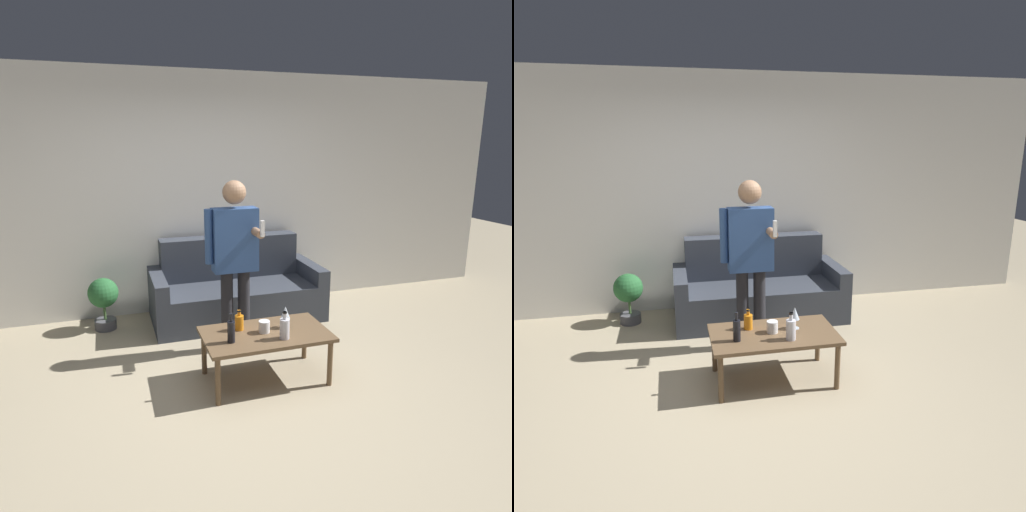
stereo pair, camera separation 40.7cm
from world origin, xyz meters
TOP-DOWN VIEW (x-y plane):
  - ground_plane at (0.00, 0.00)m, footprint 16.00×16.00m
  - wall_back at (0.00, 2.27)m, footprint 8.00×0.06m
  - couch at (0.38, 1.82)m, footprint 1.87×0.86m
  - coffee_table at (0.23, 0.37)m, footprint 1.04×0.60m
  - bottle_orange at (0.04, 0.49)m, footprint 0.07×0.07m
  - bottle_green at (0.34, 0.21)m, footprint 0.08×0.08m
  - bottle_dark at (-0.09, 0.28)m, footprint 0.06×0.06m
  - wine_glass_near at (0.42, 0.42)m, footprint 0.08×0.08m
  - cup_on_table at (0.22, 0.38)m, footprint 0.09×0.09m
  - person_standing_front at (0.15, 1.02)m, footprint 0.49×0.42m
  - potted_plant at (-1.04, 1.90)m, footprint 0.31×0.31m

SIDE VIEW (x-z plane):
  - ground_plane at x=0.00m, z-range 0.00..0.00m
  - couch at x=0.38m, z-range -0.13..0.75m
  - potted_plant at x=-1.04m, z-range 0.07..0.63m
  - coffee_table at x=0.23m, z-range 0.17..0.59m
  - cup_on_table at x=0.22m, z-range 0.42..0.52m
  - bottle_orange at x=0.04m, z-range 0.41..0.58m
  - bottle_green at x=0.34m, z-range 0.40..0.62m
  - bottle_dark at x=-0.09m, z-range 0.40..0.64m
  - wine_glass_near at x=0.42m, z-range 0.46..0.65m
  - person_standing_front at x=0.15m, z-range 0.14..1.76m
  - wall_back at x=0.00m, z-range 0.00..2.70m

